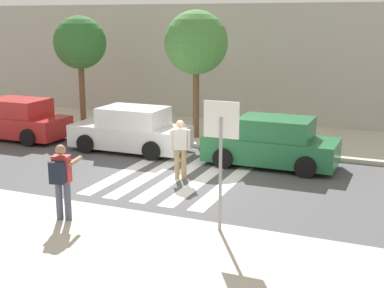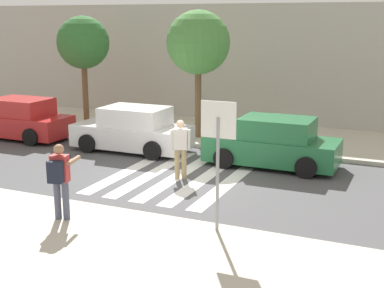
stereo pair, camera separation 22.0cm
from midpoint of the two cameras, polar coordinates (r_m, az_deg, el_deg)
ground_plane at (r=15.66m, az=-1.32°, el=-3.56°), size 120.00×120.00×0.00m
sidewalk_near at (r=10.71m, az=-15.80°, el=-11.93°), size 60.00×6.00×0.14m
sidewalk_far at (r=21.05m, az=5.60°, el=0.99°), size 60.00×4.80×0.14m
building_facade_far at (r=24.87m, az=8.95°, el=8.61°), size 56.00×4.00×5.13m
crosswalk_stripe_0 at (r=16.54m, az=-6.06°, el=-2.70°), size 0.44×5.20×0.01m
crosswalk_stripe_1 at (r=16.17m, az=-3.59°, el=-3.02°), size 0.44×5.20×0.01m
crosswalk_stripe_2 at (r=15.83m, az=-1.01°, el=-3.35°), size 0.44×5.20×0.01m
crosswalk_stripe_3 at (r=15.52m, az=1.68°, el=-3.70°), size 0.44×5.20×0.01m
crosswalk_stripe_4 at (r=15.26m, az=4.47°, el=-4.04°), size 0.44×5.20×0.01m
stop_sign at (r=10.94m, az=3.39°, el=0.70°), size 0.76×0.08×2.77m
photographer_with_backpack at (r=12.10m, az=-13.43°, el=-3.27°), size 0.69×0.92×1.72m
pedestrian_crossing at (r=15.27m, az=-0.83°, el=-0.21°), size 0.55×0.36×1.72m
parked_car_red at (r=21.57m, az=-17.64°, el=2.50°), size 4.10×1.92×1.55m
parked_car_white at (r=18.69m, az=-5.99°, el=1.46°), size 4.10×1.92×1.55m
parked_car_green at (r=16.83m, az=9.02°, el=0.03°), size 4.10×1.92×1.55m
street_tree_west at (r=22.84m, az=-11.27°, el=10.51°), size 2.17×2.17×4.50m
street_tree_center at (r=19.79m, az=0.99°, el=10.71°), size 2.33×2.33×4.70m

